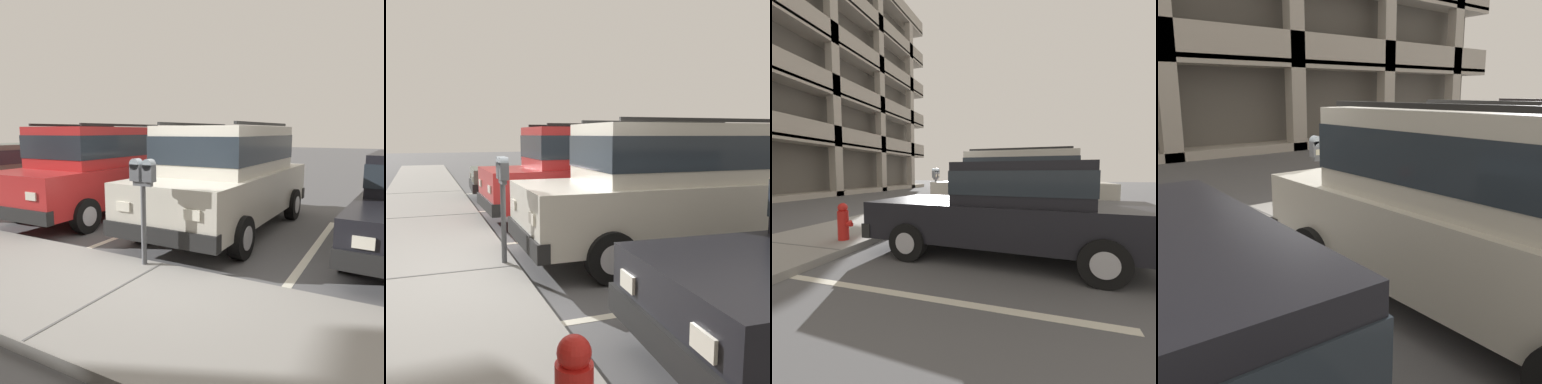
# 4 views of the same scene
# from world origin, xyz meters

# --- Properties ---
(ground_plane) EXTENTS (80.00, 80.00, 0.10)m
(ground_plane) POSITION_xyz_m (0.00, 0.00, -0.05)
(ground_plane) COLOR #565659
(sidewalk) EXTENTS (40.00, 2.20, 0.12)m
(sidewalk) POSITION_xyz_m (0.00, 1.30, 0.06)
(sidewalk) COLOR gray
(sidewalk) RESTS_ON ground_plane
(parking_stall_lines) EXTENTS (13.03, 4.80, 0.01)m
(parking_stall_lines) POSITION_xyz_m (1.61, -1.40, 0.00)
(parking_stall_lines) COLOR silver
(parking_stall_lines) RESTS_ON ground_plane
(silver_suv) EXTENTS (2.06, 4.80, 2.03)m
(silver_suv) POSITION_xyz_m (0.14, -2.28, 1.09)
(silver_suv) COLOR beige
(silver_suv) RESTS_ON ground_plane
(parking_meter_near) EXTENTS (0.35, 0.12, 1.42)m
(parking_meter_near) POSITION_xyz_m (0.20, 0.35, 1.18)
(parking_meter_near) COLOR #595B60
(parking_meter_near) RESTS_ON sidewalk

